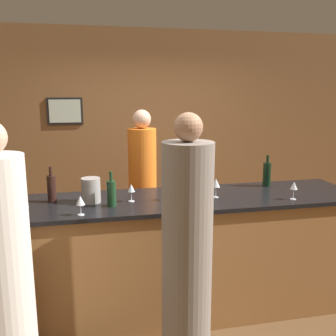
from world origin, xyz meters
The scene contains 17 objects.
ground_plane centered at (0.00, 0.00, 0.00)m, with size 14.00×14.00×0.00m, color brown.
back_wall centered at (0.00, 1.95, 1.40)m, with size 8.00×0.08×2.80m.
bar_counter centered at (0.00, 0.00, 0.54)m, with size 3.27×0.80×1.08m.
bartender centered at (-0.20, 0.87, 0.85)m, with size 0.30×0.30×1.81m.
guest_0 centered at (-1.32, -0.77, 0.85)m, with size 0.37×0.37×1.83m.
guest_1 centered at (-0.13, -0.74, 0.87)m, with size 0.35×0.35×1.86m.
wine_bottle_0 centered at (0.94, 0.24, 1.20)m, with size 0.08×0.08×0.31m.
wine_bottle_1 centered at (-0.59, -0.12, 1.19)m, with size 0.08×0.08×0.29m.
wine_bottle_2 centered at (-1.08, 0.10, 1.20)m, with size 0.07×0.07×0.30m.
ice_bucket centered at (-0.75, 0.02, 1.18)m, with size 0.16×0.16×0.21m.
wine_glass_0 centered at (0.31, -0.06, 1.21)m, with size 0.07×0.07×0.17m.
wine_glass_1 centered at (-0.84, -0.30, 1.19)m, with size 0.07×0.07×0.15m.
wine_glass_2 centered at (-0.10, -0.06, 1.21)m, with size 0.07×0.07×0.17m.
wine_glass_3 centered at (-1.24, -0.31, 1.19)m, with size 0.08×0.08×0.14m.
wine_glass_4 centered at (-0.42, -0.03, 1.19)m, with size 0.06×0.06×0.15m.
wine_glass_5 centered at (0.95, -0.25, 1.20)m, with size 0.06×0.06×0.16m.
wine_glass_6 centered at (-1.33, -0.10, 1.22)m, with size 0.06×0.06×0.18m.
Camera 1 is at (-0.75, -3.06, 1.99)m, focal length 40.00 mm.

